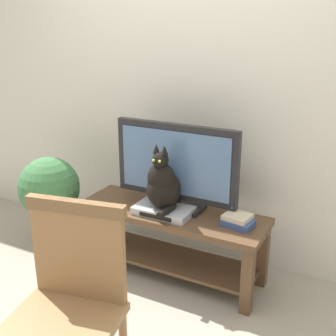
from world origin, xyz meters
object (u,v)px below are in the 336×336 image
(tv, at_px, (176,166))
(wooden_chair, at_px, (68,297))
(tv_stand, at_px, (171,231))
(book_stack, at_px, (238,221))
(cat, at_px, (163,184))
(potted_plant, at_px, (50,192))
(media_box, at_px, (164,210))

(tv, xyz_separation_m, wooden_chair, (0.09, -1.24, -0.23))
(tv_stand, bearing_deg, book_stack, 0.03)
(cat, height_order, wooden_chair, wooden_chair)
(tv_stand, height_order, book_stack, book_stack)
(wooden_chair, xyz_separation_m, book_stack, (0.39, 1.18, -0.05))
(tv_stand, distance_m, book_stack, 0.51)
(tv, relative_size, potted_plant, 1.15)
(media_box, relative_size, cat, 0.88)
(tv, distance_m, book_stack, 0.55)
(book_stack, bearing_deg, media_box, -173.07)
(tv, bearing_deg, book_stack, -7.59)
(tv_stand, xyz_separation_m, wooden_chair, (0.09, -1.18, 0.23))
(cat, distance_m, wooden_chair, 1.12)
(book_stack, xyz_separation_m, potted_plant, (-1.46, -0.13, -0.03))
(cat, xyz_separation_m, wooden_chair, (0.11, -1.10, -0.14))
(tv_stand, relative_size, wooden_chair, 1.34)
(media_box, xyz_separation_m, cat, (0.00, -0.01, 0.19))
(media_box, bearing_deg, tv, 77.37)
(media_box, relative_size, wooden_chair, 0.40)
(tv, relative_size, wooden_chair, 0.90)
(tv_stand, height_order, potted_plant, potted_plant)
(media_box, relative_size, book_stack, 1.91)
(media_box, bearing_deg, potted_plant, -175.88)
(tv, distance_m, media_box, 0.31)
(tv, height_order, book_stack, tv)
(cat, relative_size, book_stack, 2.16)
(cat, relative_size, potted_plant, 0.58)
(tv, bearing_deg, potted_plant, -168.85)
(tv_stand, height_order, media_box, media_box)
(book_stack, bearing_deg, potted_plant, -174.90)
(wooden_chair, bearing_deg, tv, 94.00)
(wooden_chair, bearing_deg, book_stack, 71.70)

